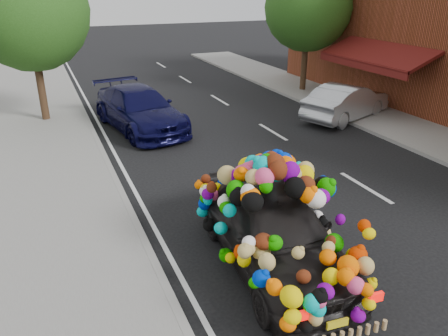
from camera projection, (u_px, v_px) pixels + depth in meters
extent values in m
plane|color=black|center=(240.00, 214.00, 10.10)|extent=(100.00, 100.00, 0.00)
cube|color=gray|center=(41.00, 253.00, 8.53)|extent=(4.00, 60.00, 0.12)
cube|color=gray|center=(140.00, 232.00, 9.23)|extent=(0.15, 60.00, 0.13)
cube|color=gray|center=(413.00, 131.00, 15.56)|extent=(3.00, 40.00, 0.12)
cube|color=#5A1310|center=(376.00, 53.00, 17.38)|extent=(1.62, 5.20, 0.75)
cube|color=#5A1310|center=(359.00, 64.00, 17.27)|extent=(0.06, 5.20, 0.35)
cylinder|color=#332114|center=(41.00, 86.00, 16.25)|extent=(0.28, 0.28, 2.73)
sphere|color=#204B14|center=(29.00, 11.00, 15.20)|extent=(4.20, 4.20, 4.20)
cylinder|color=#332114|center=(304.00, 64.00, 20.92)|extent=(0.28, 0.28, 2.64)
sphere|color=#204B14|center=(308.00, 7.00, 19.91)|extent=(4.00, 4.00, 4.00)
imported|color=black|center=(273.00, 229.00, 8.02)|extent=(2.12, 4.54, 1.50)
cube|color=red|center=(300.00, 316.00, 5.89)|extent=(0.22, 0.08, 0.14)
cube|color=red|center=(376.00, 297.00, 6.24)|extent=(0.22, 0.08, 0.14)
cube|color=yellow|center=(337.00, 324.00, 6.17)|extent=(0.34, 0.07, 0.12)
imported|color=black|center=(139.00, 109.00, 15.69)|extent=(2.90, 5.38, 1.48)
imported|color=#B4B6BC|center=(347.00, 102.00, 16.87)|extent=(4.40, 2.86, 1.37)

